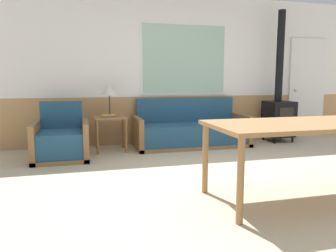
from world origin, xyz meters
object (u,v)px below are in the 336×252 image
(side_table, at_px, (111,123))
(dining_table, at_px, (307,129))
(wood_stove, at_px, (279,108))
(armchair, at_px, (61,142))
(couch, at_px, (191,132))
(table_lamp, at_px, (109,91))

(side_table, bearing_deg, dining_table, -58.30)
(dining_table, relative_size, wood_stove, 0.78)
(armchair, relative_size, side_table, 1.46)
(wood_stove, bearing_deg, armchair, -173.56)
(armchair, height_order, dining_table, armchair)
(couch, bearing_deg, dining_table, -84.57)
(couch, distance_m, armchair, 2.22)
(side_table, xyz_separation_m, table_lamp, (0.00, 0.09, 0.52))
(armchair, bearing_deg, couch, 7.14)
(couch, xyz_separation_m, wood_stove, (1.77, 0.03, 0.38))
(table_lamp, distance_m, dining_table, 3.28)
(couch, height_order, dining_table, couch)
(table_lamp, height_order, dining_table, table_lamp)
(side_table, bearing_deg, wood_stove, 1.11)
(dining_table, bearing_deg, armchair, 136.33)
(table_lamp, xyz_separation_m, wood_stove, (3.19, -0.03, -0.36))
(dining_table, height_order, wood_stove, wood_stove)
(armchair, xyz_separation_m, table_lamp, (0.76, 0.47, 0.74))
(armchair, bearing_deg, wood_stove, 2.78)
(armchair, xyz_separation_m, wood_stove, (3.95, 0.45, 0.38))
(couch, height_order, wood_stove, wood_stove)
(couch, relative_size, table_lamp, 3.79)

